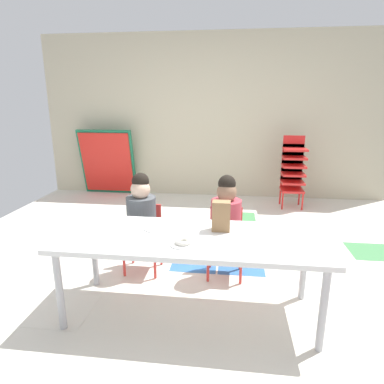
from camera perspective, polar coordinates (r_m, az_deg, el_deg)
name	(u,v)px	position (r m, az deg, el deg)	size (l,w,h in m)	color
ground_plane	(195,263)	(3.32, 0.56, -12.07)	(5.47, 4.96, 0.02)	silver
back_wall	(213,117)	(5.43, 3.57, 12.70)	(5.47, 0.10, 2.54)	beige
craft_table	(191,243)	(2.36, -0.22, -8.71)	(1.87, 0.70, 0.61)	white
seated_child_near_camera	(142,214)	(2.98, -8.64, -3.69)	(0.33, 0.33, 0.92)	red
seated_child_middle_seat	(226,217)	(2.88, 5.86, -4.31)	(0.32, 0.31, 0.92)	red
kid_chair_red_stack	(293,168)	(5.05, 16.97, 3.93)	(0.32, 0.30, 1.04)	red
folded_activity_table	(108,162)	(5.69, -14.32, 4.94)	(0.90, 0.29, 1.09)	#19724C
paper_bag_brown	(221,216)	(2.40, 5.04, -4.13)	(0.13, 0.09, 0.22)	#9E754C
paper_plate_near_edge	(183,244)	(2.21, -1.53, -8.91)	(0.18, 0.18, 0.01)	white
paper_plate_center_table	(156,228)	(2.47, -6.14, -6.24)	(0.18, 0.18, 0.01)	white
donut_powdered_on_plate	(183,241)	(2.20, -1.54, -8.46)	(0.11, 0.11, 0.03)	white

